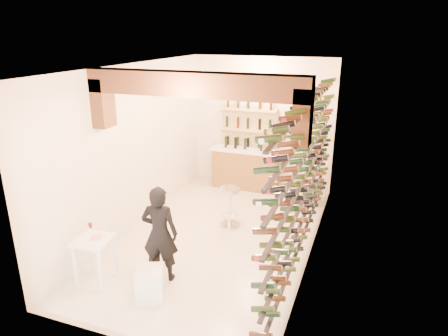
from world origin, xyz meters
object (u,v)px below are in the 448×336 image
object	(u,v)px
white_stool	(150,283)
wine_rack	(303,170)
back_counter	(245,167)
chrome_barstool	(230,204)
person	(160,234)
tasting_table	(94,247)
crate_lower	(300,196)

from	to	relation	value
white_stool	wine_rack	bearing A→B (deg)	49.53
back_counter	chrome_barstool	xyz separation A→B (m)	(0.35, -2.14, -0.06)
person	tasting_table	bearing A→B (deg)	16.23
tasting_table	person	distance (m)	1.02
chrome_barstool	back_counter	bearing A→B (deg)	99.21
person	chrome_barstool	size ratio (longest dim) A/B	1.91
back_counter	crate_lower	size ratio (longest dim) A/B	3.42
wine_rack	crate_lower	world-z (taller)	wine_rack
wine_rack	back_counter	world-z (taller)	wine_rack
wine_rack	chrome_barstool	size ratio (longest dim) A/B	6.92
wine_rack	white_stool	distance (m)	3.06
tasting_table	person	size ratio (longest dim) A/B	0.59
white_stool	crate_lower	size ratio (longest dim) A/B	0.98
wine_rack	tasting_table	bearing A→B (deg)	-143.86
back_counter	tasting_table	size ratio (longest dim) A/B	1.84
wine_rack	back_counter	distance (m)	3.38
chrome_barstool	white_stool	bearing A→B (deg)	-96.84
tasting_table	chrome_barstool	distance (m)	2.87
white_stool	chrome_barstool	world-z (taller)	chrome_barstool
chrome_barstool	crate_lower	distance (m)	2.06
wine_rack	person	size ratio (longest dim) A/B	3.63
white_stool	chrome_barstool	size ratio (longest dim) A/B	0.59
back_counter	tasting_table	xyz separation A→B (m)	(-0.97, -4.69, 0.09)
back_counter	tasting_table	world-z (taller)	back_counter
crate_lower	chrome_barstool	bearing A→B (deg)	-123.44
crate_lower	tasting_table	bearing A→B (deg)	-119.83
back_counter	tasting_table	bearing A→B (deg)	-101.63
person	crate_lower	distance (m)	4.13
tasting_table	person	bearing A→B (deg)	20.22
back_counter	crate_lower	bearing A→B (deg)	-16.99
wine_rack	tasting_table	distance (m)	3.58
wine_rack	back_counter	bearing A→B (deg)	124.66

